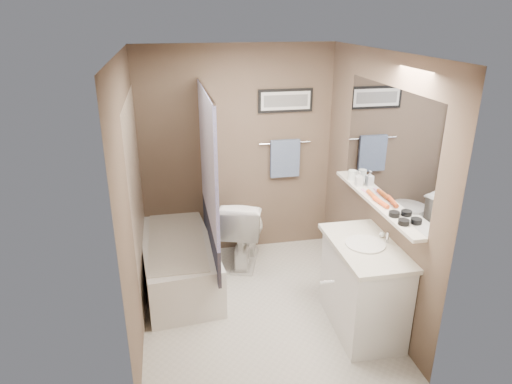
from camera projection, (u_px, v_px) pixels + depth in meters
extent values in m
plane|color=beige|center=(259.00, 306.00, 4.49)|extent=(2.50, 2.50, 0.00)
cube|color=silver|center=(260.00, 55.00, 3.61)|extent=(2.20, 2.50, 0.04)
cube|color=brown|center=(237.00, 154.00, 5.17)|extent=(2.20, 0.04, 2.40)
cube|color=brown|center=(298.00, 262.00, 2.92)|extent=(2.20, 0.04, 2.40)
cube|color=brown|center=(134.00, 202.00, 3.85)|extent=(0.04, 2.50, 2.40)
cube|color=brown|center=(373.00, 184.00, 4.24)|extent=(0.04, 2.50, 2.40)
cube|color=#C1A992|center=(137.00, 202.00, 4.37)|extent=(0.02, 1.55, 2.00)
cylinder|color=silver|center=(205.00, 89.00, 4.12)|extent=(0.02, 1.55, 0.02)
cube|color=white|center=(208.00, 158.00, 4.35)|extent=(0.03, 1.45, 1.28)
cube|color=#272D49|center=(211.00, 234.00, 4.66)|extent=(0.03, 1.45, 0.36)
cube|color=silver|center=(386.00, 145.00, 3.95)|extent=(0.02, 1.60, 1.00)
cube|color=silver|center=(374.00, 201.00, 4.13)|extent=(0.12, 1.60, 0.03)
cylinder|color=silver|center=(285.00, 143.00, 5.22)|extent=(0.60, 0.02, 0.02)
cube|color=#859DC1|center=(285.00, 158.00, 5.26)|extent=(0.34, 0.05, 0.44)
cube|color=black|center=(286.00, 101.00, 5.05)|extent=(0.62, 0.02, 0.26)
cube|color=white|center=(286.00, 101.00, 5.04)|extent=(0.56, 0.00, 0.20)
cube|color=#595959|center=(286.00, 101.00, 5.04)|extent=(0.50, 0.00, 0.13)
cube|color=silver|center=(376.00, 281.00, 3.08)|extent=(0.80, 0.02, 2.00)
cylinder|color=silver|center=(327.00, 282.00, 3.07)|extent=(0.10, 0.02, 0.02)
cube|color=silver|center=(178.00, 262.00, 4.79)|extent=(0.84, 1.56, 0.50)
cube|color=beige|center=(177.00, 241.00, 4.70)|extent=(0.56, 1.36, 0.02)
imported|color=white|center=(244.00, 230.00, 5.15)|extent=(0.67, 0.89, 0.81)
cube|color=silver|center=(363.00, 288.00, 4.06)|extent=(0.52, 0.91, 0.80)
cube|color=beige|center=(366.00, 247.00, 3.91)|extent=(0.54, 0.96, 0.04)
cylinder|color=silver|center=(365.00, 244.00, 3.90)|extent=(0.34, 0.34, 0.01)
cylinder|color=silver|center=(388.00, 237.00, 3.92)|extent=(0.02, 0.02, 0.10)
sphere|color=white|center=(382.00, 234.00, 4.01)|extent=(0.05, 0.05, 0.05)
cylinder|color=black|center=(404.00, 222.00, 3.63)|extent=(0.09, 0.09, 0.04)
cylinder|color=black|center=(394.00, 214.00, 3.78)|extent=(0.09, 0.09, 0.04)
cylinder|color=#ED5521|center=(381.00, 202.00, 4.00)|extent=(0.07, 0.22, 0.04)
cylinder|color=#C7531C|center=(373.00, 195.00, 4.16)|extent=(0.05, 0.22, 0.04)
cube|color=pink|center=(366.00, 192.00, 4.29)|extent=(0.05, 0.16, 0.01)
cylinder|color=white|center=(352.00, 175.00, 4.59)|extent=(0.08, 0.08, 0.10)
imported|color=#999999|center=(359.00, 179.00, 4.43)|extent=(0.07, 0.07, 0.14)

